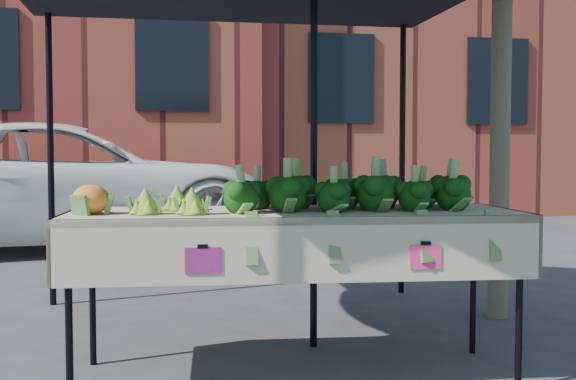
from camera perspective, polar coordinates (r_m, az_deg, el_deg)
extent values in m
plane|color=#313134|center=(3.99, -0.93, -14.58)|extent=(90.00, 90.00, 0.00)
cube|color=#BAAF8F|center=(3.80, 0.52, -8.48)|extent=(2.45, 0.96, 0.90)
cube|color=#F22D8C|center=(3.30, -6.50, -5.83)|extent=(0.17, 0.01, 0.12)
cube|color=#FA2F79|center=(3.53, 11.38, -5.29)|extent=(0.17, 0.01, 0.12)
ellipsoid|color=black|center=(3.82, 5.26, 0.27)|extent=(1.46, 0.56, 0.25)
ellipsoid|color=#88BB32|center=(3.65, -9.76, -0.33)|extent=(0.42, 0.46, 0.19)
ellipsoid|color=orange|center=(3.64, -15.83, -0.57)|extent=(0.19, 0.19, 0.17)
imported|color=white|center=(9.59, -17.81, 12.81)|extent=(2.00, 2.86, 5.72)
cube|color=maroon|center=(18.20, 15.36, 12.54)|extent=(12.00, 8.00, 8.50)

